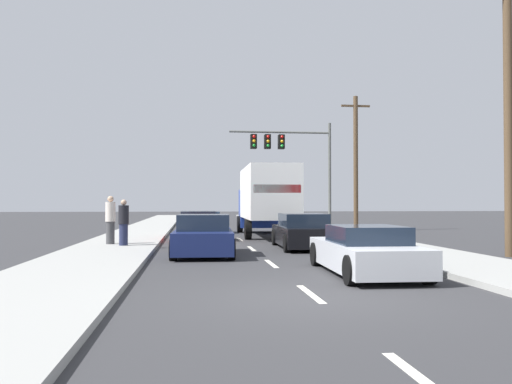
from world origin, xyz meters
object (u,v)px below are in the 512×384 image
at_px(utility_pole_mid, 356,161).
at_px(pedestrian_near_corner, 110,220).
at_px(utility_pole_near, 508,112).
at_px(box_truck, 266,197).
at_px(car_black, 303,232).
at_px(traffic_signal_mast, 285,149).
at_px(car_navy, 203,237).
at_px(pedestrian_mid_block, 124,223).
at_px(car_red, 198,227).
at_px(car_silver, 365,252).
at_px(car_white, 205,223).

height_order(utility_pole_mid, pedestrian_near_corner, utility_pole_mid).
distance_m(utility_pole_near, utility_pole_mid, 15.68).
distance_m(box_truck, pedestrian_near_corner, 9.29).
xyz_separation_m(car_black, traffic_signal_mast, (1.99, 15.18, 4.71)).
bearing_deg(pedestrian_near_corner, traffic_signal_mast, 56.26).
height_order(car_navy, pedestrian_mid_block, pedestrian_mid_block).
bearing_deg(traffic_signal_mast, car_red, -119.14).
relative_size(car_navy, pedestrian_mid_block, 2.46).
distance_m(car_silver, traffic_signal_mast, 23.05).
xyz_separation_m(car_silver, pedestrian_near_corner, (-7.31, 8.54, 0.53)).
bearing_deg(car_red, utility_pole_near, -40.84).
bearing_deg(pedestrian_near_corner, box_truck, 41.50).
height_order(car_white, box_truck, box_truck).
relative_size(car_silver, traffic_signal_mast, 0.65).
bearing_deg(car_silver, pedestrian_near_corner, 130.58).
distance_m(car_navy, car_silver, 6.33).
bearing_deg(car_silver, utility_pole_mid, 73.05).
bearing_deg(car_red, car_navy, -89.31).
height_order(traffic_signal_mast, pedestrian_near_corner, traffic_signal_mast).
bearing_deg(utility_pole_near, car_white, 122.52).
xyz_separation_m(car_navy, traffic_signal_mast, (5.80, 17.41, 4.72)).
distance_m(box_truck, utility_pole_mid, 7.96).
bearing_deg(car_navy, utility_pole_mid, 55.56).
distance_m(traffic_signal_mast, utility_pole_mid, 5.20).
bearing_deg(utility_pole_near, box_truck, 119.32).
relative_size(car_red, pedestrian_near_corner, 2.37).
bearing_deg(car_white, pedestrian_near_corner, -112.21).
bearing_deg(pedestrian_mid_block, car_silver, -49.17).
xyz_separation_m(box_truck, pedestrian_mid_block, (-6.33, -6.89, -1.02)).
xyz_separation_m(car_white, car_navy, (-0.39, -13.02, 0.03)).
bearing_deg(car_white, traffic_signal_mast, 39.06).
bearing_deg(pedestrian_near_corner, car_silver, -49.42).
height_order(car_white, traffic_signal_mast, traffic_signal_mast).
height_order(car_black, car_silver, car_black).
bearing_deg(traffic_signal_mast, car_silver, -95.06).
relative_size(car_silver, utility_pole_near, 0.51).
height_order(car_navy, pedestrian_near_corner, pedestrian_near_corner).
relative_size(car_white, car_black, 0.96).
bearing_deg(pedestrian_mid_block, car_white, 72.24).
distance_m(car_red, traffic_signal_mast, 12.97).
height_order(car_white, pedestrian_near_corner, pedestrian_near_corner).
height_order(car_white, car_navy, car_navy).
distance_m(car_red, car_silver, 12.53).
xyz_separation_m(utility_pole_near, pedestrian_mid_block, (-12.64, 4.35, -3.67)).
distance_m(car_red, car_black, 6.05).
xyz_separation_m(car_red, utility_pole_mid, (9.71, 7.19, 3.67)).
xyz_separation_m(car_navy, car_black, (3.81, 2.23, 0.01)).
xyz_separation_m(car_red, box_truck, (3.50, 2.75, 1.40)).
bearing_deg(car_navy, pedestrian_mid_block, 136.91).
height_order(car_red, box_truck, box_truck).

